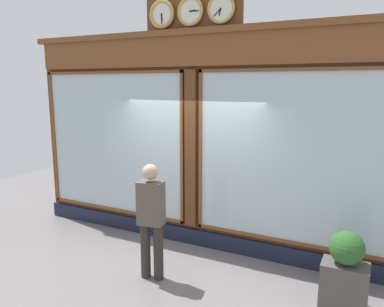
{
  "coord_description": "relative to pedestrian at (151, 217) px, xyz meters",
  "views": [
    {
      "loc": [
        -2.78,
        5.53,
        2.78
      ],
      "look_at": [
        0.0,
        0.0,
        1.61
      ],
      "focal_mm": 34.88,
      "sensor_mm": 36.0,
      "label": 1
    }
  ],
  "objects": [
    {
      "name": "planter_shrub",
      "position": [
        -2.54,
        -0.46,
        -0.13
      ],
      "size": [
        0.42,
        0.42,
        0.42
      ],
      "primitive_type": "sphere",
      "color": "#285623",
      "rests_on": "planter_box"
    },
    {
      "name": "pedestrian",
      "position": [
        0.0,
        0.0,
        0.0
      ],
      "size": [
        0.39,
        0.28,
        1.69
      ],
      "color": "#312A24",
      "rests_on": "ground_plane"
    },
    {
      "name": "shop_facade",
      "position": [
        0.02,
        -1.45,
        0.91
      ],
      "size": [
        6.68,
        0.42,
        4.21
      ],
      "color": "#5B3319",
      "rests_on": "ground_plane"
    },
    {
      "name": "planter_box",
      "position": [
        -2.54,
        -0.46,
        -0.64
      ],
      "size": [
        0.56,
        0.36,
        0.59
      ],
      "primitive_type": "cube",
      "color": "#4C4742",
      "rests_on": "ground_plane"
    }
  ]
}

